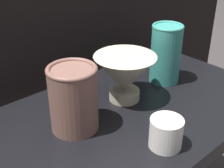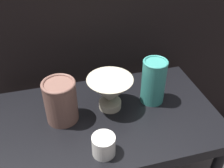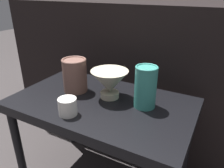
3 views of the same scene
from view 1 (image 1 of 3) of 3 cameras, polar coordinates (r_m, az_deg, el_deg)
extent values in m
cube|color=black|center=(0.78, 3.72, -5.56)|extent=(0.73, 0.44, 0.04)
cylinder|color=black|center=(1.21, 8.18, -5.09)|extent=(0.04, 0.04, 0.42)
cube|color=black|center=(1.18, -15.08, 3.99)|extent=(1.64, 0.50, 0.81)
cylinder|color=#B2A88E|center=(0.80, 2.27, -1.92)|extent=(0.08, 0.08, 0.03)
cone|color=#B2A88E|center=(0.77, 2.35, 1.91)|extent=(0.15, 0.15, 0.09)
cylinder|color=brown|center=(0.67, -7.04, -2.84)|extent=(0.10, 0.10, 0.14)
torus|color=brown|center=(0.63, -7.41, 2.66)|extent=(0.11, 0.11, 0.01)
cylinder|color=teal|center=(0.87, 9.78, 5.35)|extent=(0.08, 0.08, 0.16)
torus|color=teal|center=(0.84, 10.23, 10.34)|extent=(0.08, 0.08, 0.01)
cylinder|color=silver|center=(0.64, 9.83, -8.81)|extent=(0.07, 0.07, 0.06)
camera|label=2|loc=(0.41, 94.36, 30.66)|focal=42.00mm
camera|label=3|loc=(0.91, 65.38, 13.51)|focal=35.00mm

